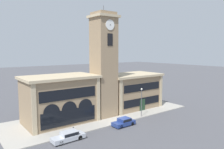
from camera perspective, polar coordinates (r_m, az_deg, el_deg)
ground_plane at (r=39.62m, az=2.50°, el=-12.62°), size 300.00×300.00×0.00m
sidewalk_kerb at (r=44.40m, az=-2.81°, el=-10.42°), size 37.57×12.64×0.15m
clock_tower at (r=41.86m, az=-2.16°, el=2.44°), size 4.69×4.69×21.15m
town_hall_left_wing at (r=39.97m, az=-13.40°, el=-6.30°), size 12.86×7.93×8.44m
town_hall_right_wing at (r=49.19m, az=4.97°, el=-4.25°), size 13.19×7.93×7.64m
parked_car_near at (r=32.91m, az=-11.27°, el=-15.46°), size 4.83×1.87×1.37m
parked_car_mid at (r=38.25m, az=3.12°, el=-12.22°), size 4.08×1.92×1.35m
street_lamp at (r=42.43m, az=7.71°, el=-6.07°), size 0.36×0.36×5.52m
bollard at (r=35.05m, az=-10.07°, el=-14.13°), size 0.18×0.18×1.06m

